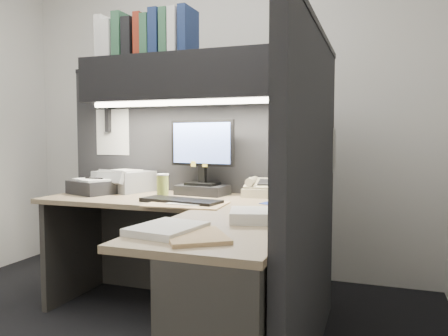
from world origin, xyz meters
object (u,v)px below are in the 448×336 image
at_px(monitor, 202,165).
at_px(overhead_shelf, 194,78).
at_px(desk, 190,275).
at_px(telephone, 262,189).
at_px(keyboard, 181,201).
at_px(coffee_cup, 163,186).
at_px(printer, 124,181).
at_px(notebook_stack, 94,187).

bearing_deg(monitor, overhead_shelf, -165.75).
relative_size(desk, telephone, 7.25).
bearing_deg(overhead_shelf, monitor, 7.49).
relative_size(overhead_shelf, keyboard, 3.18).
relative_size(coffee_cup, printer, 0.39).
bearing_deg(overhead_shelf, telephone, 8.42).
relative_size(overhead_shelf, telephone, 6.61).
relative_size(printer, notebook_stack, 1.18).
xyz_separation_m(desk, telephone, (0.15, 0.82, 0.33)).
height_order(monitor, keyboard, monitor).
bearing_deg(overhead_shelf, notebook_stack, -164.62).
distance_m(keyboard, notebook_stack, 0.76).
distance_m(overhead_shelf, coffee_cup, 0.74).
xyz_separation_m(overhead_shelf, keyboard, (0.08, -0.37, -0.76)).
height_order(telephone, notebook_stack, telephone).
relative_size(telephone, coffee_cup, 1.68).
xyz_separation_m(printer, notebook_stack, (-0.11, -0.20, -0.03)).
height_order(desk, telephone, telephone).
bearing_deg(monitor, keyboard, -80.40).
xyz_separation_m(keyboard, coffee_cup, (-0.21, 0.18, 0.06)).
height_order(overhead_shelf, keyboard, overhead_shelf).
bearing_deg(notebook_stack, coffee_cup, -0.84).
height_order(overhead_shelf, coffee_cup, overhead_shelf).
bearing_deg(keyboard, overhead_shelf, 111.10).
relative_size(telephone, printer, 0.66).
height_order(desk, notebook_stack, notebook_stack).
height_order(telephone, printer, printer).
relative_size(monitor, notebook_stack, 1.65).
bearing_deg(printer, coffee_cup, -10.31).
distance_m(desk, printer, 1.20).
relative_size(desk, printer, 4.79).
distance_m(keyboard, telephone, 0.58).
bearing_deg(coffee_cup, notebook_stack, 179.16).
bearing_deg(coffee_cup, printer, 153.26).
bearing_deg(monitor, telephone, 15.32).
distance_m(monitor, coffee_cup, 0.30).
bearing_deg(telephone, coffee_cup, -159.25).
height_order(telephone, coffee_cup, coffee_cup).
distance_m(monitor, keyboard, 0.42).
height_order(desk, coffee_cup, coffee_cup).
bearing_deg(telephone, notebook_stack, -170.27).
relative_size(monitor, coffee_cup, 3.54).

